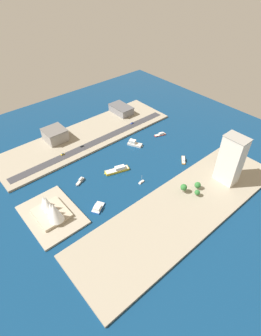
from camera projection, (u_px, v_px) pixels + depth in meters
ground_plane at (127, 167)px, 307.25m from camera, size 440.00×440.00×0.00m
quay_west at (183, 208)px, 258.21m from camera, size 70.00×240.00×2.51m
quay_east at (87, 136)px, 354.66m from camera, size 70.00×240.00×2.51m
peninsula_point at (52, 215)px, 252.46m from camera, size 63.20×46.31×2.00m
road_strip at (96, 142)px, 341.86m from camera, size 11.18×228.00×0.15m
water_taxi_orange at (183, 160)px, 315.98m from camera, size 13.07×13.77×3.73m
tugboat_red at (160, 134)px, 357.76m from camera, size 9.03×16.62×3.69m
sailboat_small_white at (141, 182)px, 287.42m from camera, size 3.55×8.17×9.95m
catamaran_blue at (98, 208)px, 258.75m from camera, size 14.79×17.15×4.20m
ferry_yellow_fast at (117, 170)px, 300.81m from camera, size 15.08×29.43×6.02m
yacht_sleek_gray at (80, 181)px, 287.45m from camera, size 8.46×13.83×4.25m
ferry_white_commuter at (134, 143)px, 339.60m from camera, size 20.26×14.54×7.12m
carpark_squat_concrete at (55, 135)px, 341.01m from camera, size 27.39×26.43×15.54m
hotel_broad_white at (231, 160)px, 270.13m from camera, size 23.32×16.06×54.65m
warehouse_low_gray at (121, 109)px, 397.72m from camera, size 35.88×21.73×11.03m
hatchback_blue at (132, 123)px, 376.34m from camera, size 2.10×4.80×1.56m
suv_black at (82, 146)px, 333.78m from camera, size 1.97×4.34×1.38m
taxi_yellow_cab at (63, 154)px, 320.65m from camera, size 2.00×4.42×1.71m
traffic_light_waterfront at (85, 148)px, 325.35m from camera, size 0.36×0.36×6.50m
opera_landmark at (51, 209)px, 244.53m from camera, size 35.23×28.30×23.76m
park_tree_cluster at (192, 188)px, 270.42m from camera, size 18.66×21.39×10.06m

